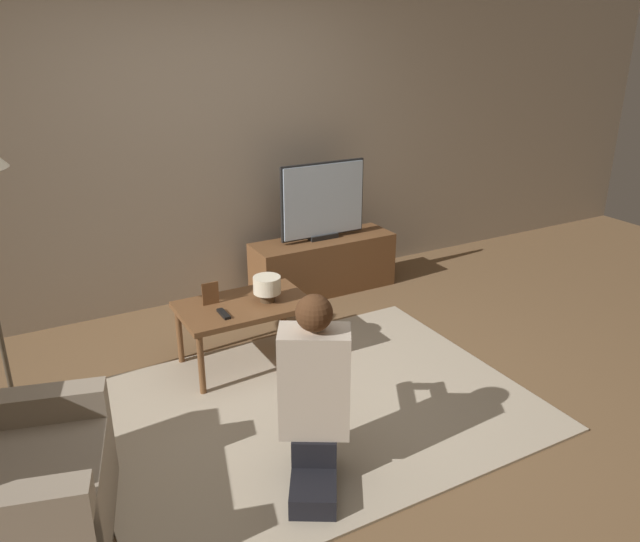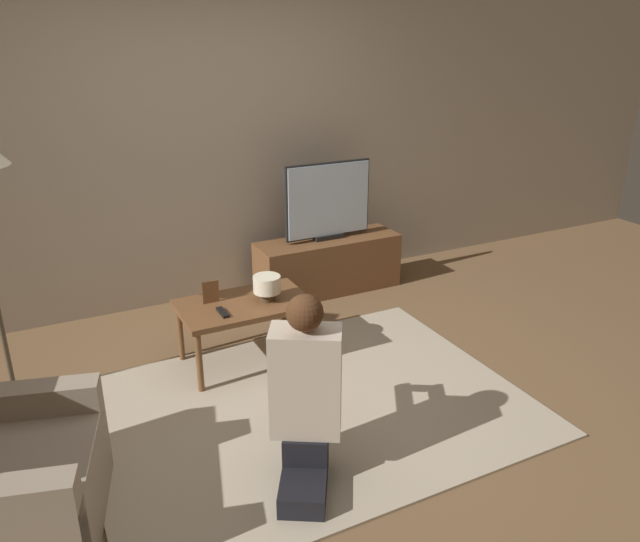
{
  "view_description": "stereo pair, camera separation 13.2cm",
  "coord_description": "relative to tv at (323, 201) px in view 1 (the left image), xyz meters",
  "views": [
    {
      "loc": [
        -1.49,
        -2.78,
        2.13
      ],
      "look_at": [
        0.33,
        0.52,
        0.64
      ],
      "focal_mm": 35.0,
      "sensor_mm": 36.0,
      "label": 1
    },
    {
      "loc": [
        -1.38,
        -2.84,
        2.13
      ],
      "look_at": [
        0.33,
        0.52,
        0.64
      ],
      "focal_mm": 35.0,
      "sensor_mm": 36.0,
      "label": 2
    }
  ],
  "objects": [
    {
      "name": "rug",
      "position": [
        -0.93,
        -1.55,
        -0.78
      ],
      "size": [
        2.51,
        1.89,
        0.02
      ],
      "color": "#BCAD93",
      "rests_on": "ground_plane"
    },
    {
      "name": "coffee_table",
      "position": [
        -1.07,
        -0.87,
        -0.39
      ],
      "size": [
        0.84,
        0.52,
        0.45
      ],
      "color": "brown",
      "rests_on": "ground_plane"
    },
    {
      "name": "table_lamp",
      "position": [
        -0.92,
        -0.91,
        -0.24
      ],
      "size": [
        0.18,
        0.18,
        0.17
      ],
      "color": "#4C3823",
      "rests_on": "coffee_table"
    },
    {
      "name": "remote",
      "position": [
        -1.25,
        -0.97,
        -0.33
      ],
      "size": [
        0.04,
        0.15,
        0.02
      ],
      "color": "black",
      "rests_on": "coffee_table"
    },
    {
      "name": "picture_frame",
      "position": [
        -1.26,
        -0.77,
        -0.27
      ],
      "size": [
        0.11,
        0.01,
        0.15
      ],
      "color": "brown",
      "rests_on": "coffee_table"
    },
    {
      "name": "person_kneeling",
      "position": [
        -1.2,
        -2.07,
        -0.3
      ],
      "size": [
        0.59,
        0.77,
        0.98
      ],
      "rotation": [
        0.0,
        0.0,
        2.62
      ],
      "color": "black",
      "rests_on": "rug"
    },
    {
      "name": "tv",
      "position": [
        0.0,
        0.0,
        0.0
      ],
      "size": [
        0.76,
        0.08,
        0.65
      ],
      "color": "black",
      "rests_on": "tv_stand"
    },
    {
      "name": "tv_stand",
      "position": [
        -0.0,
        -0.0,
        -0.56
      ],
      "size": [
        1.23,
        0.39,
        0.47
      ],
      "color": "brown",
      "rests_on": "ground_plane"
    },
    {
      "name": "wall_back",
      "position": [
        -0.93,
        0.38,
        0.51
      ],
      "size": [
        10.0,
        0.06,
        2.6
      ],
      "color": "tan",
      "rests_on": "ground_plane"
    },
    {
      "name": "ground_plane",
      "position": [
        -0.93,
        -1.55,
        -0.79
      ],
      "size": [
        10.0,
        10.0,
        0.0
      ],
      "primitive_type": "plane",
      "color": "brown"
    }
  ]
}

